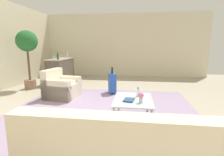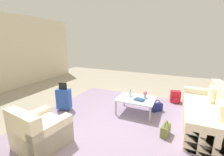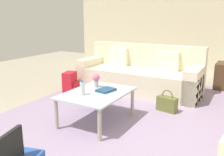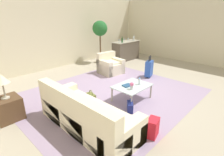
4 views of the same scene
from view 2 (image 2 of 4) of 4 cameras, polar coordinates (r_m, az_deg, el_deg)
The scene contains 12 objects.
ground_plane at distance 4.20m, azimuth 1.50°, elevation -14.90°, with size 12.00×12.00×0.00m, color #A89E89.
area_rug at distance 3.86m, azimuth 8.89°, elevation -17.80°, with size 5.20×4.40×0.01m, color #9984A3.
couch at distance 4.41m, azimuth 33.07°, elevation -11.38°, with size 0.92×2.45×0.93m.
armchair at distance 3.38m, azimuth -26.12°, elevation -18.44°, with size 0.96×0.95×0.85m.
coffee_table at distance 4.34m, azimuth 9.09°, elevation -8.30°, with size 1.04×0.78×0.45m.
water_bottle at distance 4.43m, azimuth 7.01°, elevation -5.74°, with size 0.06×0.06×0.20m.
coffee_table_book at distance 4.21m, azimuth 10.41°, elevation -8.07°, with size 0.26×0.19×0.03m, color navy.
flower_vase at distance 4.36m, azimuth 12.51°, elevation -5.86°, with size 0.11×0.11×0.21m.
suitcase_blue at distance 4.70m, azimuth -17.89°, elevation -7.50°, with size 0.44×0.32×0.85m.
handbag_olive at distance 3.66m, azimuth 19.74°, elevation -18.19°, with size 0.20×0.34×0.36m.
handbag_navy at distance 4.68m, azimuth 16.71°, elevation -10.56°, with size 0.33×0.32×0.36m.
backpack_red at distance 5.49m, azimuth 22.96°, elevation -6.66°, with size 0.34×0.30×0.40m.
Camera 2 is at (-1.43, 3.38, 2.04)m, focal length 24.00 mm.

